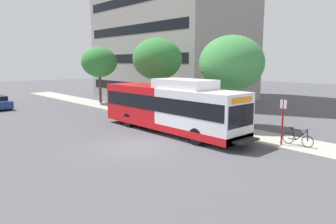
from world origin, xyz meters
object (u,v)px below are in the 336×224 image
at_px(street_tree_far_block, 99,62).
at_px(bicycle_parked, 298,138).
at_px(street_tree_near_stop, 231,63).
at_px(transit_bus, 170,107).
at_px(street_tree_mid_block, 157,59).
at_px(bus_stop_sign_pole, 283,118).

bearing_deg(street_tree_far_block, bicycle_parked, -92.82).
relative_size(bicycle_parked, street_tree_near_stop, 0.27).
xyz_separation_m(transit_bus, street_tree_mid_block, (3.82, 5.77, 3.27)).
xyz_separation_m(bus_stop_sign_pole, street_tree_near_stop, (2.07, 5.09, 3.00)).
relative_size(transit_bus, bicycle_parked, 6.96).
bearing_deg(street_tree_near_stop, street_tree_far_block, 91.42).
relative_size(bicycle_parked, street_tree_far_block, 0.28).
xyz_separation_m(bus_stop_sign_pole, bicycle_parked, (0.49, -0.70, -1.09)).
xyz_separation_m(bus_stop_sign_pole, street_tree_far_block, (1.64, 22.66, 3.06)).
xyz_separation_m(bicycle_parked, street_tree_mid_block, (1.25, 13.48, 4.41)).
height_order(bus_stop_sign_pole, street_tree_mid_block, street_tree_mid_block).
bearing_deg(street_tree_far_block, street_tree_mid_block, -89.41).
distance_m(bus_stop_sign_pole, street_tree_mid_block, 13.32).
bearing_deg(street_tree_far_block, street_tree_near_stop, -88.58).
bearing_deg(street_tree_near_stop, bicycle_parked, -105.32).
relative_size(bicycle_parked, street_tree_mid_block, 0.26).
xyz_separation_m(bicycle_parked, street_tree_near_stop, (1.59, 5.79, 4.09)).
bearing_deg(street_tree_far_block, bus_stop_sign_pole, -94.14).
height_order(street_tree_mid_block, street_tree_far_block, street_tree_mid_block).
height_order(bicycle_parked, street_tree_near_stop, street_tree_near_stop).
xyz_separation_m(transit_bus, bus_stop_sign_pole, (2.08, -7.01, -0.05)).
distance_m(bus_stop_sign_pole, street_tree_near_stop, 6.26).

